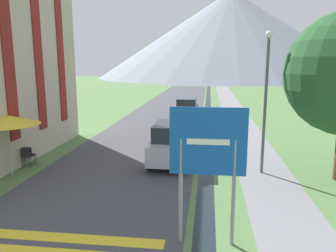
{
  "coord_description": "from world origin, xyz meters",
  "views": [
    {
      "loc": [
        1.23,
        -2.85,
        4.47
      ],
      "look_at": [
        -0.37,
        10.0,
        1.95
      ],
      "focal_mm": 35.0,
      "sensor_mm": 36.0,
      "label": 1
    }
  ],
  "objects_px": {
    "parked_car_far": "(187,110)",
    "parked_car_near": "(171,143)",
    "cafe_chair_far_left": "(27,155)",
    "streetlamp": "(266,92)",
    "cafe_chair_far_right": "(29,154)",
    "cafe_umbrella_middle_yellow": "(7,120)",
    "road_sign": "(208,155)"
  },
  "relations": [
    {
      "from": "road_sign",
      "to": "cafe_chair_far_left",
      "type": "relative_size",
      "value": 4.06
    },
    {
      "from": "streetlamp",
      "to": "parked_car_near",
      "type": "bearing_deg",
      "value": 165.55
    },
    {
      "from": "cafe_chair_far_right",
      "to": "streetlamp",
      "type": "bearing_deg",
      "value": 10.2
    },
    {
      "from": "cafe_chair_far_right",
      "to": "cafe_umbrella_middle_yellow",
      "type": "bearing_deg",
      "value": -82.57
    },
    {
      "from": "parked_car_far",
      "to": "parked_car_near",
      "type": "bearing_deg",
      "value": -90.01
    },
    {
      "from": "cafe_chair_far_right",
      "to": "streetlamp",
      "type": "height_order",
      "value": "streetlamp"
    },
    {
      "from": "road_sign",
      "to": "cafe_chair_far_left",
      "type": "bearing_deg",
      "value": 146.07
    },
    {
      "from": "cafe_umbrella_middle_yellow",
      "to": "streetlamp",
      "type": "distance_m",
      "value": 10.22
    },
    {
      "from": "cafe_chair_far_left",
      "to": "cafe_umbrella_middle_yellow",
      "type": "xyz_separation_m",
      "value": [
        -0.03,
        -1.11,
        1.74
      ]
    },
    {
      "from": "parked_car_near",
      "to": "road_sign",
      "type": "bearing_deg",
      "value": -76.18
    },
    {
      "from": "road_sign",
      "to": "cafe_chair_far_right",
      "type": "bearing_deg",
      "value": 145.32
    },
    {
      "from": "parked_car_near",
      "to": "cafe_chair_far_right",
      "type": "height_order",
      "value": "parked_car_near"
    },
    {
      "from": "parked_car_far",
      "to": "cafe_umbrella_middle_yellow",
      "type": "relative_size",
      "value": 1.59
    },
    {
      "from": "cafe_umbrella_middle_yellow",
      "to": "streetlamp",
      "type": "relative_size",
      "value": 0.44
    },
    {
      "from": "cafe_chair_far_right",
      "to": "cafe_umbrella_middle_yellow",
      "type": "height_order",
      "value": "cafe_umbrella_middle_yellow"
    },
    {
      "from": "parked_car_far",
      "to": "streetlamp",
      "type": "bearing_deg",
      "value": -71.52
    },
    {
      "from": "parked_car_near",
      "to": "cafe_chair_far_left",
      "type": "bearing_deg",
      "value": -166.87
    },
    {
      "from": "parked_car_far",
      "to": "cafe_chair_far_left",
      "type": "height_order",
      "value": "parked_car_far"
    },
    {
      "from": "parked_car_far",
      "to": "cafe_chair_far_right",
      "type": "xyz_separation_m",
      "value": [
        -6.15,
        -11.85,
        -0.39
      ]
    },
    {
      "from": "parked_car_near",
      "to": "cafe_chair_far_left",
      "type": "relative_size",
      "value": 4.79
    },
    {
      "from": "parked_car_near",
      "to": "parked_car_far",
      "type": "height_order",
      "value": "same"
    },
    {
      "from": "cafe_chair_far_left",
      "to": "streetlamp",
      "type": "bearing_deg",
      "value": 16.56
    },
    {
      "from": "parked_car_near",
      "to": "cafe_chair_far_right",
      "type": "distance_m",
      "value": 6.29
    },
    {
      "from": "road_sign",
      "to": "cafe_chair_far_right",
      "type": "height_order",
      "value": "road_sign"
    },
    {
      "from": "road_sign",
      "to": "streetlamp",
      "type": "bearing_deg",
      "value": 68.6
    },
    {
      "from": "streetlamp",
      "to": "cafe_chair_far_right",
      "type": "bearing_deg",
      "value": -178.37
    },
    {
      "from": "parked_car_far",
      "to": "cafe_chair_far_right",
      "type": "bearing_deg",
      "value": -117.44
    },
    {
      "from": "parked_car_far",
      "to": "streetlamp",
      "type": "relative_size",
      "value": 0.7
    },
    {
      "from": "cafe_chair_far_left",
      "to": "parked_car_far",
      "type": "bearing_deg",
      "value": 76.93
    },
    {
      "from": "cafe_chair_far_left",
      "to": "cafe_chair_far_right",
      "type": "height_order",
      "value": "same"
    },
    {
      "from": "parked_car_near",
      "to": "parked_car_far",
      "type": "relative_size",
      "value": 1.03
    },
    {
      "from": "streetlamp",
      "to": "road_sign",
      "type": "bearing_deg",
      "value": -111.4
    }
  ]
}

